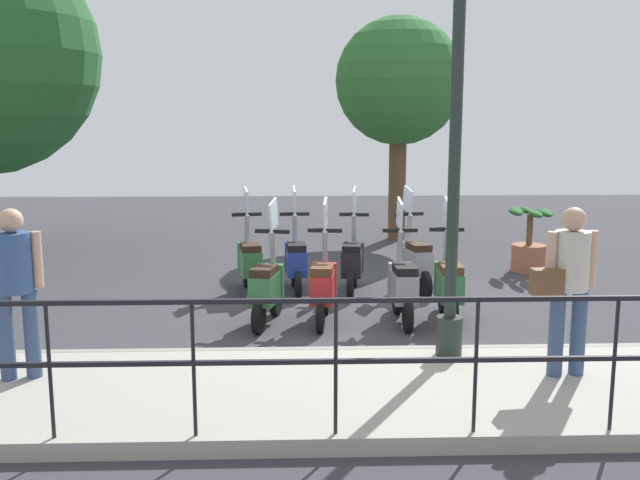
# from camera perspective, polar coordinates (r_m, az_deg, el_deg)

# --- Properties ---
(ground_plane) EXTENTS (28.00, 28.00, 0.00)m
(ground_plane) POSITION_cam_1_polar(r_m,az_deg,el_deg) (9.70, 3.01, -5.43)
(ground_plane) COLOR #38383D
(promenade_walkway) EXTENTS (2.20, 20.00, 0.15)m
(promenade_walkway) POSITION_cam_1_polar(r_m,az_deg,el_deg) (6.70, 5.39, -11.88)
(promenade_walkway) COLOR #A39E93
(promenade_walkway) RESTS_ON ground_plane
(fence_railing) EXTENTS (0.04, 16.03, 1.07)m
(fence_railing) POSITION_cam_1_polar(r_m,az_deg,el_deg) (5.45, 6.94, -7.97)
(fence_railing) COLOR black
(fence_railing) RESTS_ON promenade_walkway
(lamp_post_near) EXTENTS (0.26, 0.90, 4.24)m
(lamp_post_near) POSITION_cam_1_polar(r_m,az_deg,el_deg) (7.11, 10.69, 5.45)
(lamp_post_near) COLOR #232D28
(lamp_post_near) RESTS_ON promenade_walkway
(pedestrian_with_bag) EXTENTS (0.36, 0.64, 1.59)m
(pedestrian_with_bag) POSITION_cam_1_polar(r_m,az_deg,el_deg) (6.94, 19.27, -2.93)
(pedestrian_with_bag) COLOR #384C70
(pedestrian_with_bag) RESTS_ON promenade_walkway
(pedestrian_distant) EXTENTS (0.40, 0.47, 1.59)m
(pedestrian_distant) POSITION_cam_1_polar(r_m,az_deg,el_deg) (7.05, -23.21, -3.00)
(pedestrian_distant) COLOR #384C70
(pedestrian_distant) RESTS_ON promenade_walkway
(tree_distant) EXTENTS (2.62, 2.62, 4.59)m
(tree_distant) POSITION_cam_1_polar(r_m,az_deg,el_deg) (15.04, 6.34, 12.41)
(tree_distant) COLOR brown
(tree_distant) RESTS_ON ground_plane
(potted_palm) EXTENTS (1.06, 0.66, 1.05)m
(potted_palm) POSITION_cam_1_polar(r_m,az_deg,el_deg) (12.37, 16.37, -0.39)
(potted_palm) COLOR #9E5B3D
(potted_palm) RESTS_ON ground_plane
(scooter_near_0) EXTENTS (1.23, 0.44, 1.54)m
(scooter_near_0) POSITION_cam_1_polar(r_m,az_deg,el_deg) (9.10, 10.25, -3.46)
(scooter_near_0) COLOR black
(scooter_near_0) RESTS_ON ground_plane
(scooter_near_1) EXTENTS (1.23, 0.44, 1.54)m
(scooter_near_1) POSITION_cam_1_polar(r_m,az_deg,el_deg) (8.95, 6.63, -3.59)
(scooter_near_1) COLOR black
(scooter_near_1) RESTS_ON ground_plane
(scooter_near_2) EXTENTS (1.23, 0.44, 1.54)m
(scooter_near_2) POSITION_cam_1_polar(r_m,az_deg,el_deg) (8.88, 0.26, -3.63)
(scooter_near_2) COLOR black
(scooter_near_2) RESTS_ON ground_plane
(scooter_near_3) EXTENTS (1.22, 0.50, 1.54)m
(scooter_near_3) POSITION_cam_1_polar(r_m,az_deg,el_deg) (8.84, -4.24, -3.72)
(scooter_near_3) COLOR black
(scooter_near_3) RESTS_ON ground_plane
(scooter_far_0) EXTENTS (1.22, 0.49, 1.54)m
(scooter_far_0) POSITION_cam_1_polar(r_m,az_deg,el_deg) (10.51, 7.59, -1.61)
(scooter_far_0) COLOR black
(scooter_far_0) RESTS_ON ground_plane
(scooter_far_1) EXTENTS (1.23, 0.46, 1.54)m
(scooter_far_1) POSITION_cam_1_polar(r_m,az_deg,el_deg) (10.37, 2.62, -1.69)
(scooter_far_1) COLOR black
(scooter_far_1) RESTS_ON ground_plane
(scooter_far_2) EXTENTS (1.23, 0.44, 1.54)m
(scooter_far_2) POSITION_cam_1_polar(r_m,az_deg,el_deg) (10.41, -1.94, -1.64)
(scooter_far_2) COLOR black
(scooter_far_2) RESTS_ON ground_plane
(scooter_far_3) EXTENTS (1.22, 0.48, 1.54)m
(scooter_far_3) POSITION_cam_1_polar(r_m,az_deg,el_deg) (10.41, -5.64, -1.68)
(scooter_far_3) COLOR black
(scooter_far_3) RESTS_ON ground_plane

